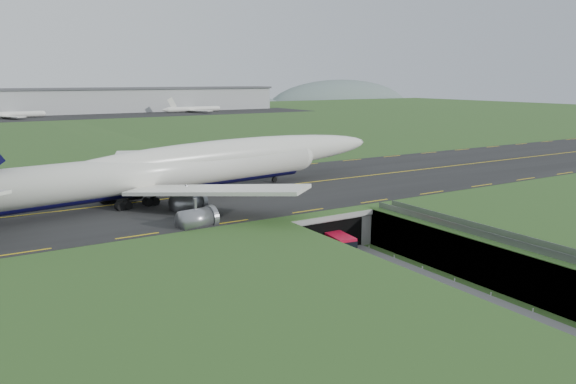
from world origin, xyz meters
TOP-DOWN VIEW (x-y plane):
  - ground at (0.00, 0.00)m, footprint 900.00×900.00m
  - airfield_deck at (0.00, 0.00)m, footprint 800.00×800.00m
  - trench_road at (0.00, -7.50)m, footprint 12.00×75.00m
  - taxiway at (0.00, 33.00)m, footprint 800.00×44.00m
  - tunnel_portal at (0.00, 16.71)m, footprint 17.00×22.30m
  - guideway at (11.00, -19.11)m, footprint 3.00×53.00m
  - jumbo_jet at (-13.68, 33.84)m, footprint 93.67×59.91m
  - shuttle_tram at (-0.17, 6.76)m, footprint 4.05×8.40m
  - cargo_terminal at (-0.11, 299.41)m, footprint 320.00×67.00m
  - distant_hills at (64.38, 430.00)m, footprint 700.00×91.00m

SIDE VIEW (x-z plane):
  - distant_hills at x=64.38m, z-range -34.00..26.00m
  - ground at x=0.00m, z-range 0.00..0.00m
  - trench_road at x=0.00m, z-range 0.00..0.20m
  - shuttle_tram at x=-0.17m, z-range 0.16..3.44m
  - airfield_deck at x=0.00m, z-range 0.00..6.00m
  - tunnel_portal at x=0.00m, z-range 0.33..6.33m
  - guideway at x=11.00m, z-range 1.80..8.85m
  - taxiway at x=0.00m, z-range 6.00..6.18m
  - jumbo_jet at x=-13.68m, z-range 1.37..21.42m
  - cargo_terminal at x=-0.11m, z-range 6.16..21.76m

